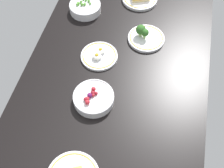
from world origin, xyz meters
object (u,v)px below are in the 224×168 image
(bowl_berries, at_px, (93,98))
(plate_eggs, at_px, (99,56))
(plate_broccoli, at_px, (145,37))
(bowl_peas, at_px, (85,7))

(bowl_berries, distance_m, plate_eggs, 0.24)
(plate_broccoli, bearing_deg, bowl_berries, 158.68)
(plate_broccoli, xyz_separation_m, plate_eggs, (-0.16, 0.19, -0.01))
(plate_eggs, distance_m, bowl_peas, 0.33)
(plate_broccoli, bearing_deg, bowl_peas, 69.25)
(plate_broccoli, distance_m, bowl_berries, 0.43)
(plate_eggs, height_order, bowl_peas, bowl_peas)
(bowl_berries, height_order, bowl_peas, bowl_peas)
(plate_broccoli, xyz_separation_m, bowl_peas, (0.13, 0.34, 0.01))
(plate_eggs, bearing_deg, plate_broccoli, -50.27)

